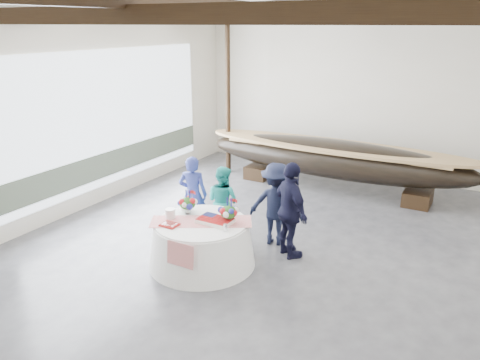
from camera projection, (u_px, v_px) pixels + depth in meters
The scene contains 13 objects.
floor at pixel (274, 259), 8.70m from camera, with size 10.00×12.00×0.01m, color #3D3D42.
wall_back at pixel (369, 96), 12.93m from camera, with size 10.00×0.02×4.50m, color silver.
wall_left at pixel (72, 115), 10.32m from camera, with size 0.02×12.00×4.50m, color silver.
ceiling at pixel (280, 1), 7.27m from camera, with size 10.00×12.00×0.01m, color white.
pavilion_structure at pixel (298, 34), 8.04m from camera, with size 9.80×11.76×4.50m.
open_bay at pixel (108, 126), 11.26m from camera, with size 0.03×7.00×3.20m.
longboat_display at pixel (334, 159), 12.06m from camera, with size 7.16×1.43×1.34m.
banquet_table at pixel (202, 243), 8.43m from camera, with size 1.93×1.93×0.83m.
tabletop_items at pixel (205, 211), 8.37m from camera, with size 1.82×1.37×0.40m.
guest_woman_blue at pixel (193, 195), 9.63m from camera, with size 0.60×0.39×1.64m, color navy.
guest_woman_teal at pixel (223, 201), 9.51m from camera, with size 0.72×0.56×1.47m, color teal.
guest_man_left at pixel (276, 204), 9.11m from camera, with size 1.07×0.61×1.65m, color black.
guest_man_right at pixel (291, 211), 8.55m from camera, with size 1.07×0.45×1.83m, color black.
Camera 1 is at (3.29, -7.07, 4.18)m, focal length 35.00 mm.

